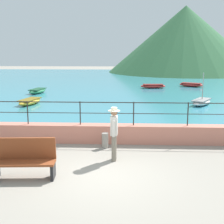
{
  "coord_description": "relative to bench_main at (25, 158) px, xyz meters",
  "views": [
    {
      "loc": [
        0.74,
        -8.21,
        3.51
      ],
      "look_at": [
        0.18,
        3.7,
        1.1
      ],
      "focal_mm": 49.11,
      "sensor_mm": 36.0,
      "label": 1
    }
  ],
  "objects": [
    {
      "name": "person_walking",
      "position": [
        2.43,
        1.48,
        0.42
      ],
      "size": [
        0.38,
        0.57,
        1.75
      ],
      "color": "slate",
      "rests_on": "ground"
    },
    {
      "name": "boat_3",
      "position": [
        5.29,
        20.46,
        -0.3
      ],
      "size": [
        2.34,
        1.01,
        0.36
      ],
      "color": "red",
      "rests_on": "lake_water"
    },
    {
      "name": "railing",
      "position": [
        2.08,
        3.44,
        0.77
      ],
      "size": [
        18.44,
        0.04,
        0.9
      ],
      "color": "#282623",
      "rests_on": "promenade_wall"
    },
    {
      "name": "hill_main",
      "position": [
        12.02,
        42.4,
        4.63
      ],
      "size": [
        24.32,
        24.32,
        10.37
      ],
      "primitive_type": "cone",
      "color": "#33663D",
      "rests_on": "ground"
    },
    {
      "name": "ground_plane",
      "position": [
        2.08,
        0.24,
        -0.56
      ],
      "size": [
        120.0,
        120.0,
        0.0
      ],
      "primitive_type": "plane",
      "color": "gray"
    },
    {
      "name": "bench_main",
      "position": [
        0.0,
        0.0,
        0.0
      ],
      "size": [
        1.73,
        0.67,
        1.13
      ],
      "color": "brown",
      "rests_on": "ground"
    },
    {
      "name": "boat_2",
      "position": [
        9.07,
        21.79,
        -0.3
      ],
      "size": [
        2.46,
        1.82,
        0.36
      ],
      "color": "red",
      "rests_on": "lake_water"
    },
    {
      "name": "boat_6",
      "position": [
        -4.45,
        16.58,
        -0.3
      ],
      "size": [
        1.31,
        2.43,
        0.36
      ],
      "color": "#338C59",
      "rests_on": "lake_water"
    },
    {
      "name": "lake_water",
      "position": [
        2.08,
        26.08,
        -0.53
      ],
      "size": [
        64.0,
        44.32,
        0.06
      ],
      "primitive_type": "cube",
      "color": "teal",
      "rests_on": "ground"
    },
    {
      "name": "bollard",
      "position": [
        2.05,
        2.73,
        -0.28
      ],
      "size": [
        0.24,
        0.24,
        0.56
      ],
      "primitive_type": "cylinder",
      "color": "gray",
      "rests_on": "ground"
    },
    {
      "name": "boat_4",
      "position": [
        -3.44,
        11.34,
        -0.3
      ],
      "size": [
        1.34,
        2.43,
        0.36
      ],
      "color": "gold",
      "rests_on": "lake_water"
    },
    {
      "name": "boat_0",
      "position": [
        7.65,
        11.68,
        -0.3
      ],
      "size": [
        1.96,
        2.44,
        2.06
      ],
      "color": "white",
      "rests_on": "lake_water"
    },
    {
      "name": "promenade_wall",
      "position": [
        2.08,
        3.44,
        -0.21
      ],
      "size": [
        20.0,
        0.56,
        0.7
      ],
      "primitive_type": "cube",
      "color": "tan",
      "rests_on": "ground"
    }
  ]
}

